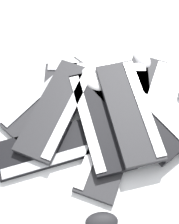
% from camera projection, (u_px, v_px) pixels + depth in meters
% --- Properties ---
extents(ground_plane, '(3.20, 3.20, 0.00)m').
position_uv_depth(ground_plane, '(95.00, 112.00, 1.26)').
color(ground_plane, white).
extents(keyboard_0, '(0.18, 0.45, 0.03)m').
position_uv_depth(keyboard_0, '(97.00, 79.00, 1.32)').
color(keyboard_0, '#232326').
rests_on(keyboard_0, ground).
extents(keyboard_1, '(0.44, 0.38, 0.03)m').
position_uv_depth(keyboard_1, '(52.00, 99.00, 1.27)').
color(keyboard_1, '#232326').
rests_on(keyboard_1, ground).
extents(keyboard_2, '(0.30, 0.46, 0.03)m').
position_uv_depth(keyboard_2, '(55.00, 147.00, 1.17)').
color(keyboard_2, black).
rests_on(keyboard_2, ground).
extents(keyboard_3, '(0.46, 0.26, 0.03)m').
position_uv_depth(keyboard_3, '(111.00, 143.00, 1.18)').
color(keyboard_3, '#232326').
rests_on(keyboard_3, ground).
extents(keyboard_4, '(0.46, 0.26, 0.03)m').
position_uv_depth(keyboard_4, '(137.00, 99.00, 1.27)').
color(keyboard_4, '#232326').
rests_on(keyboard_4, ground).
extents(keyboard_5, '(0.43, 0.41, 0.03)m').
position_uv_depth(keyboard_5, '(137.00, 112.00, 1.21)').
color(keyboard_5, black).
rests_on(keyboard_5, keyboard_4).
extents(keyboard_6, '(0.46, 0.29, 0.03)m').
position_uv_depth(keyboard_6, '(100.00, 119.00, 1.19)').
color(keyboard_6, black).
rests_on(keyboard_6, keyboard_3).
extents(keyboard_7, '(0.46, 0.27, 0.03)m').
position_uv_depth(keyboard_7, '(57.00, 108.00, 1.22)').
color(keyboard_7, '#232326').
rests_on(keyboard_7, keyboard_1).
extents(keyboard_8, '(0.46, 0.28, 0.03)m').
position_uv_depth(keyboard_8, '(129.00, 110.00, 1.18)').
color(keyboard_8, '#232326').
rests_on(keyboard_8, keyboard_5).
extents(mouse_0, '(0.08, 0.12, 0.04)m').
position_uv_depth(mouse_0, '(102.00, 222.00, 1.03)').
color(mouse_0, black).
rests_on(mouse_0, ground).
extents(mouse_4, '(0.13, 0.11, 0.04)m').
position_uv_depth(mouse_4, '(142.00, 59.00, 1.37)').
color(mouse_4, '#B7B7BC').
rests_on(mouse_4, ground).
extents(mouse_6, '(0.12, 0.13, 0.04)m').
position_uv_depth(mouse_6, '(93.00, 76.00, 1.28)').
color(mouse_6, silver).
rests_on(mouse_6, keyboard_0).
extents(mouse_7, '(0.12, 0.13, 0.04)m').
position_uv_depth(mouse_7, '(94.00, 83.00, 1.27)').
color(mouse_7, silver).
rests_on(mouse_7, keyboard_0).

